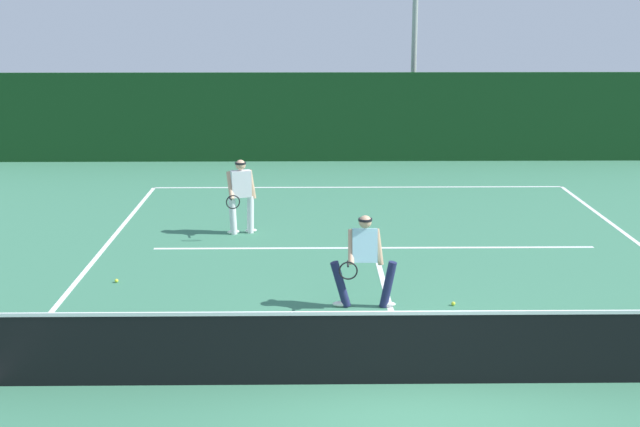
{
  "coord_description": "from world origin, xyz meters",
  "views": [
    {
      "loc": [
        -1.3,
        -9.94,
        4.83
      ],
      "look_at": [
        -1.11,
        5.04,
        1.0
      ],
      "focal_mm": 46.88,
      "sensor_mm": 36.0,
      "label": 1
    }
  ],
  "objects_px": {
    "player_near": "(364,258)",
    "tennis_ball_extra": "(116,281)",
    "player_far": "(241,193)",
    "light_pole": "(415,13)",
    "tennis_ball": "(453,304)"
  },
  "relations": [
    {
      "from": "light_pole",
      "to": "tennis_ball",
      "type": "bearing_deg",
      "value": -94.12
    },
    {
      "from": "tennis_ball_extra",
      "to": "light_pole",
      "type": "height_order",
      "value": "light_pole"
    },
    {
      "from": "player_near",
      "to": "tennis_ball_extra",
      "type": "xyz_separation_m",
      "value": [
        -4.29,
        1.27,
        -0.81
      ]
    },
    {
      "from": "light_pole",
      "to": "player_far",
      "type": "bearing_deg",
      "value": -115.46
    },
    {
      "from": "player_far",
      "to": "tennis_ball",
      "type": "distance_m",
      "value": 5.86
    },
    {
      "from": "tennis_ball_extra",
      "to": "player_far",
      "type": "bearing_deg",
      "value": 58.2
    },
    {
      "from": "tennis_ball_extra",
      "to": "player_near",
      "type": "bearing_deg",
      "value": -16.48
    },
    {
      "from": "tennis_ball_extra",
      "to": "light_pole",
      "type": "distance_m",
      "value": 15.6
    },
    {
      "from": "tennis_ball",
      "to": "tennis_ball_extra",
      "type": "relative_size",
      "value": 1.0
    },
    {
      "from": "player_far",
      "to": "tennis_ball_extra",
      "type": "xyz_separation_m",
      "value": [
        -1.97,
        -3.17,
        -0.84
      ]
    },
    {
      "from": "player_near",
      "to": "tennis_ball",
      "type": "xyz_separation_m",
      "value": [
        1.47,
        0.05,
        -0.81
      ]
    },
    {
      "from": "player_far",
      "to": "tennis_ball",
      "type": "bearing_deg",
      "value": 115.7
    },
    {
      "from": "player_far",
      "to": "tennis_ball",
      "type": "xyz_separation_m",
      "value": [
        3.79,
        -4.39,
        -0.84
      ]
    },
    {
      "from": "player_far",
      "to": "tennis_ball_extra",
      "type": "bearing_deg",
      "value": 43.09
    },
    {
      "from": "tennis_ball_extra",
      "to": "light_pole",
      "type": "bearing_deg",
      "value": 62.96
    }
  ]
}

